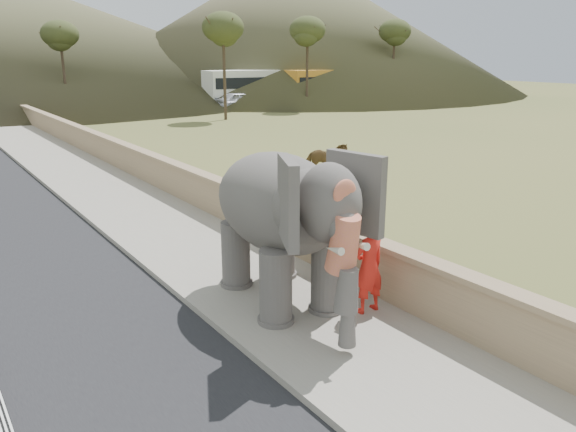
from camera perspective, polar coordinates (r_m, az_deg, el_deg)
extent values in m
plane|color=olive|center=(10.42, 0.40, -9.72)|extent=(160.00, 160.00, 0.00)
cube|color=#9E9687|center=(19.00, -17.17, 1.87)|extent=(3.00, 120.00, 0.15)
cube|color=tan|center=(19.43, -12.66, 3.96)|extent=(0.30, 120.00, 1.10)
imported|color=brown|center=(20.95, 3.85, 5.60)|extent=(1.70, 1.69, 1.39)
imported|color=silver|center=(47.73, -4.91, 11.61)|extent=(4.28, 1.84, 1.44)
cube|color=white|center=(50.86, -2.33, 12.88)|extent=(11.14, 3.24, 3.10)
cube|color=orange|center=(52.66, 5.27, 12.94)|extent=(11.06, 2.78, 3.10)
cone|color=brown|center=(72.69, 0.15, 19.00)|extent=(56.00, 56.00, 16.00)
imported|color=red|center=(9.87, 8.22, -5.04)|extent=(0.62, 0.41, 1.71)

